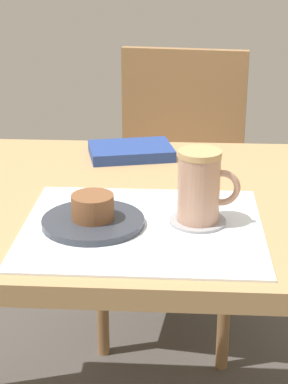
{
  "coord_description": "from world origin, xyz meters",
  "views": [
    {
      "loc": [
        0.05,
        -1.12,
        1.16
      ],
      "look_at": [
        -0.01,
        -0.11,
        0.76
      ],
      "focal_mm": 60.0,
      "sensor_mm": 36.0,
      "label": 1
    }
  ],
  "objects_px": {
    "dining_table": "(154,239)",
    "pastry_plate": "(93,222)",
    "coffee_mug": "(200,186)",
    "small_book": "(131,151)",
    "wooden_chair": "(177,178)",
    "pastry": "(93,207)"
  },
  "relations": [
    {
      "from": "pastry",
      "to": "small_book",
      "type": "relative_size",
      "value": 0.4
    },
    {
      "from": "small_book",
      "to": "pastry_plate",
      "type": "bearing_deg",
      "value": -108.24
    },
    {
      "from": "pastry",
      "to": "coffee_mug",
      "type": "distance_m",
      "value": 0.18
    },
    {
      "from": "pastry_plate",
      "to": "small_book",
      "type": "height_order",
      "value": "small_book"
    },
    {
      "from": "dining_table",
      "to": "pastry_plate",
      "type": "xyz_separation_m",
      "value": [
        -0.1,
        -0.15,
        0.1
      ]
    },
    {
      "from": "wooden_chair",
      "to": "coffee_mug",
      "type": "bearing_deg",
      "value": 100.59
    },
    {
      "from": "dining_table",
      "to": "pastry_plate",
      "type": "height_order",
      "value": "pastry_plate"
    },
    {
      "from": "pastry_plate",
      "to": "small_book",
      "type": "relative_size",
      "value": 0.96
    },
    {
      "from": "coffee_mug",
      "to": "dining_table",
      "type": "bearing_deg",
      "value": 123.16
    },
    {
      "from": "coffee_mug",
      "to": "small_book",
      "type": "distance_m",
      "value": 0.39
    },
    {
      "from": "wooden_chair",
      "to": "pastry_plate",
      "type": "relative_size",
      "value": 4.97
    },
    {
      "from": "pastry_plate",
      "to": "coffee_mug",
      "type": "xyz_separation_m",
      "value": [
        0.18,
        0.02,
        0.06
      ]
    },
    {
      "from": "dining_table",
      "to": "wooden_chair",
      "type": "xyz_separation_m",
      "value": [
        0.04,
        0.71,
        -0.14
      ]
    },
    {
      "from": "pastry_plate",
      "to": "coffee_mug",
      "type": "bearing_deg",
      "value": 6.8
    },
    {
      "from": "small_book",
      "to": "dining_table",
      "type": "bearing_deg",
      "value": -88.2
    },
    {
      "from": "pastry",
      "to": "coffee_mug",
      "type": "bearing_deg",
      "value": 6.8
    },
    {
      "from": "wooden_chair",
      "to": "dining_table",
      "type": "bearing_deg",
      "value": 94.6
    },
    {
      "from": "wooden_chair",
      "to": "pastry",
      "type": "bearing_deg",
      "value": 88.75
    },
    {
      "from": "wooden_chair",
      "to": "small_book",
      "type": "distance_m",
      "value": 0.55
    },
    {
      "from": "wooden_chair",
      "to": "pastry",
      "type": "relative_size",
      "value": 12.03
    },
    {
      "from": "dining_table",
      "to": "pastry",
      "type": "height_order",
      "value": "pastry"
    },
    {
      "from": "dining_table",
      "to": "pastry_plate",
      "type": "bearing_deg",
      "value": -123.43
    }
  ]
}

